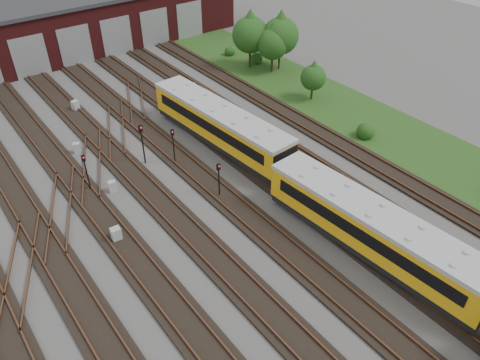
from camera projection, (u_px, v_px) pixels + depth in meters
ground at (239, 243)px, 30.26m from camera, size 120.00×120.00×0.00m
track_network at (231, 238)px, 30.49m from camera, size 30.40×70.00×0.33m
maintenance_shed at (29, 29)px, 53.80m from camera, size 51.00×12.50×6.35m
grass_verge at (331, 103)px, 45.87m from camera, size 8.00×55.00×0.05m
metro_train at (372, 230)px, 28.49m from camera, size 3.72×47.11×3.09m
signal_mast_0 at (86, 168)px, 33.53m from camera, size 0.26×0.24×3.13m
signal_mast_1 at (219, 176)px, 33.04m from camera, size 0.26×0.24×2.88m
signal_mast_2 at (142, 139)px, 36.28m from camera, size 0.30×0.28×3.48m
signal_mast_3 at (173, 142)px, 36.51m from camera, size 0.27×0.25×3.03m
relay_cabinet_0 at (116, 234)px, 30.16m from camera, size 0.66×0.56×1.04m
relay_cabinet_1 at (77, 148)px, 38.55m from camera, size 0.68×0.63×0.91m
relay_cabinet_2 at (112, 187)px, 34.37m from camera, size 0.64×0.58×0.89m
relay_cabinet_3 at (75, 106)px, 44.36m from camera, size 0.74×0.67×1.02m
relay_cabinet_4 at (193, 88)px, 47.68m from camera, size 0.58×0.51×0.87m
tree_0 at (250, 30)px, 50.41m from camera, size 3.94×3.94×6.53m
tree_1 at (273, 40)px, 49.77m from camera, size 3.38×3.38×5.60m
tree_2 at (281, 31)px, 50.02m from camera, size 3.98×3.98×6.59m
tree_3 at (313, 75)px, 44.96m from camera, size 2.47×2.47×4.09m
bush_0 at (366, 129)px, 40.31m from camera, size 1.58×1.58×1.58m
bush_1 at (230, 50)px, 55.39m from camera, size 1.22×1.22×1.22m
bush_2 at (257, 57)px, 53.52m from camera, size 1.39×1.39×1.39m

